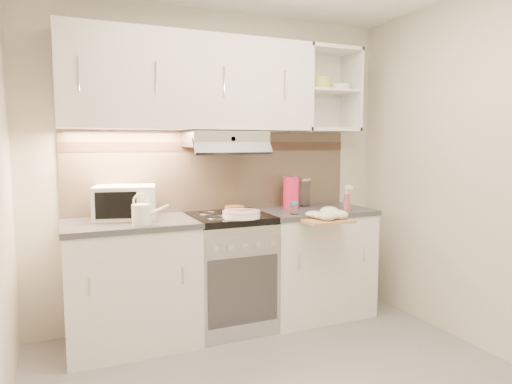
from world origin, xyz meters
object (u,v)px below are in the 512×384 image
(electric_range, at_px, (230,271))
(watering_can, at_px, (143,213))
(glass_jar, at_px, (303,192))
(microwave, at_px, (125,202))
(cutting_board, at_px, (324,220))
(spray_bottle, at_px, (347,200))
(pink_pitcher, at_px, (291,192))
(plate_stack, at_px, (241,214))

(electric_range, bearing_deg, watering_can, -164.60)
(watering_can, height_order, glass_jar, glass_jar)
(microwave, relative_size, cutting_board, 1.35)
(glass_jar, bearing_deg, microwave, -176.86)
(glass_jar, height_order, cutting_board, glass_jar)
(spray_bottle, bearing_deg, watering_can, 168.12)
(watering_can, distance_m, pink_pitcher, 1.33)
(glass_jar, bearing_deg, plate_stack, -152.60)
(plate_stack, bearing_deg, cutting_board, -16.69)
(electric_range, height_order, watering_can, watering_can)
(watering_can, height_order, pink_pitcher, pink_pitcher)
(spray_bottle, bearing_deg, cutting_board, -164.53)
(glass_jar, bearing_deg, cutting_board, -103.11)
(electric_range, xyz_separation_m, spray_bottle, (0.94, -0.20, 0.54))
(electric_range, distance_m, plate_stack, 0.51)
(electric_range, height_order, spray_bottle, spray_bottle)
(electric_range, xyz_separation_m, microwave, (-0.76, 0.12, 0.57))
(glass_jar, bearing_deg, watering_can, -164.98)
(plate_stack, xyz_separation_m, pink_pitcher, (0.57, 0.30, 0.11))
(electric_range, bearing_deg, cutting_board, -29.66)
(pink_pitcher, distance_m, glass_jar, 0.18)
(microwave, height_order, glass_jar, glass_jar)
(microwave, height_order, pink_pitcher, pink_pitcher)
(plate_stack, bearing_deg, spray_bottle, -1.57)
(glass_jar, bearing_deg, spray_bottle, -66.28)
(watering_can, xyz_separation_m, plate_stack, (0.72, 0.01, -0.05))
(electric_range, distance_m, glass_jar, 0.98)
(microwave, bearing_deg, cutting_board, -6.65)
(microwave, xyz_separation_m, plate_stack, (0.79, -0.30, -0.09))
(glass_jar, bearing_deg, electric_range, -165.33)
(microwave, bearing_deg, pink_pitcher, 12.47)
(microwave, distance_m, pink_pitcher, 1.36)
(electric_range, height_order, plate_stack, plate_stack)
(watering_can, height_order, plate_stack, watering_can)
(watering_can, relative_size, cutting_board, 0.71)
(plate_stack, relative_size, spray_bottle, 1.25)
(glass_jar, distance_m, cutting_board, 0.60)
(plate_stack, relative_size, pink_pitcher, 1.05)
(electric_range, relative_size, microwave, 1.85)
(watering_can, height_order, cutting_board, watering_can)
(pink_pitcher, bearing_deg, spray_bottle, -64.54)
(electric_range, xyz_separation_m, pink_pitcher, (0.60, 0.12, 0.58))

